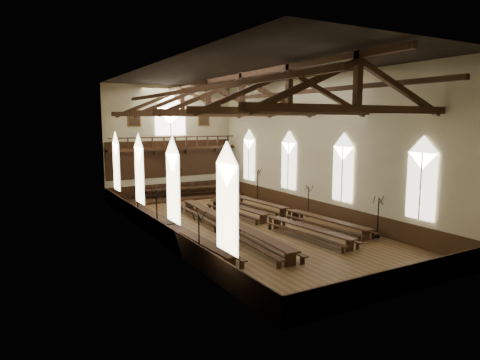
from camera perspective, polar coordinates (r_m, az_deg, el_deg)
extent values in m
plane|color=brown|center=(28.41, 0.29, -6.12)|extent=(26.00, 26.00, 0.00)
plane|color=beige|center=(39.40, -9.24, 5.07)|extent=(12.00, 0.00, 12.00)
plane|color=beige|center=(17.65, 21.92, 1.18)|extent=(12.00, 0.00, 12.00)
plane|color=beige|center=(25.17, -11.64, 3.45)|extent=(0.00, 26.00, 26.00)
plane|color=beige|center=(31.05, 9.96, 4.31)|extent=(0.00, 26.00, 26.00)
plane|color=black|center=(27.73, 0.31, 14.36)|extent=(26.00, 26.00, 0.00)
cube|color=#301D0E|center=(39.82, -9.08, -1.27)|extent=(11.90, 0.08, 1.20)
cube|color=#301D0E|center=(18.67, 21.11, -12.34)|extent=(11.90, 0.08, 1.20)
cube|color=#301D0E|center=(25.89, -11.28, -6.30)|extent=(0.08, 25.90, 1.20)
cube|color=#301D0E|center=(31.60, 9.71, -3.68)|extent=(0.08, 25.90, 1.20)
cube|color=white|center=(17.18, -1.73, -3.82)|extent=(0.05, 1.80, 3.60)
cube|color=white|center=(16.91, -1.76, 2.16)|extent=(0.05, 1.80, 1.80)
cylinder|color=beige|center=(17.20, -1.61, -3.81)|extent=(0.08, 0.08, 3.60)
cube|color=white|center=(22.57, -8.90, -1.08)|extent=(0.05, 1.80, 3.60)
cube|color=white|center=(22.36, -9.00, 3.48)|extent=(0.05, 1.80, 1.80)
cylinder|color=beige|center=(22.59, -8.81, -1.07)|extent=(0.08, 0.08, 3.60)
cube|color=white|center=(28.21, -13.26, 0.60)|extent=(0.05, 1.80, 3.60)
cube|color=white|center=(28.04, -13.37, 4.25)|extent=(0.05, 1.80, 1.80)
cylinder|color=beige|center=(28.22, -13.18, 0.60)|extent=(0.08, 0.08, 3.60)
cube|color=white|center=(33.97, -16.15, 1.71)|extent=(0.05, 1.80, 3.60)
cube|color=white|center=(33.83, -16.26, 4.74)|extent=(0.05, 1.80, 1.80)
cylinder|color=beige|center=(33.98, -16.08, 1.71)|extent=(0.08, 0.08, 3.60)
cube|color=white|center=(24.91, 22.99, -0.77)|extent=(0.05, 1.80, 3.60)
cube|color=white|center=(24.72, 23.22, 3.35)|extent=(0.05, 1.80, 1.80)
cylinder|color=beige|center=(24.88, 22.93, -0.78)|extent=(0.08, 0.08, 3.60)
cube|color=white|center=(28.89, 13.52, 0.76)|extent=(0.05, 1.80, 3.60)
cube|color=white|center=(28.73, 13.64, 4.32)|extent=(0.05, 1.80, 1.80)
cylinder|color=beige|center=(28.87, 13.46, 0.75)|extent=(0.08, 0.08, 3.60)
cube|color=white|center=(33.48, 6.48, 1.89)|extent=(0.05, 1.80, 3.60)
cube|color=white|center=(33.34, 6.53, 4.96)|extent=(0.05, 1.80, 1.80)
cylinder|color=beige|center=(33.46, 6.43, 1.88)|extent=(0.08, 0.08, 3.60)
cube|color=white|center=(38.46, 1.20, 2.71)|extent=(0.05, 1.80, 3.60)
cube|color=white|center=(38.34, 1.21, 5.39)|extent=(0.05, 1.80, 1.80)
cylinder|color=beige|center=(38.44, 1.15, 2.71)|extent=(0.08, 0.08, 3.60)
cube|color=white|center=(39.26, -9.25, 7.69)|extent=(2.80, 0.05, 2.40)
cube|color=white|center=(39.27, -9.29, 9.44)|extent=(2.80, 0.05, 2.80)
cylinder|color=beige|center=(39.22, -9.23, 7.69)|extent=(0.10, 0.10, 2.40)
cube|color=#332110|center=(38.82, -8.88, 4.15)|extent=(11.80, 1.20, 0.20)
cube|color=#301D0E|center=(39.45, -9.16, 2.82)|extent=(11.80, 0.10, 3.30)
cube|color=#332110|center=(38.27, -8.63, 5.68)|extent=(11.60, 0.12, 0.10)
cube|color=#332110|center=(38.31, -8.60, 4.33)|extent=(11.60, 0.12, 0.10)
cube|color=#332110|center=(37.87, -15.48, 3.49)|extent=(0.35, 0.40, 0.50)
cube|color=#332110|center=(38.71, -11.17, 3.71)|extent=(0.35, 0.40, 0.50)
cube|color=#332110|center=(39.77, -7.06, 3.91)|extent=(0.35, 0.40, 0.50)
cube|color=#332110|center=(41.01, -3.18, 4.08)|extent=(0.35, 0.40, 0.50)
cube|color=brown|center=(38.24, -13.94, 8.01)|extent=(1.15, 0.06, 1.45)
cube|color=black|center=(38.20, -13.93, 8.01)|extent=(0.95, 0.04, 1.25)
cube|color=brown|center=(40.55, -4.85, 8.19)|extent=(1.15, 0.06, 1.45)
cube|color=black|center=(40.51, -4.82, 8.19)|extent=(0.95, 0.04, 1.25)
cube|color=#332110|center=(19.55, 15.32, 9.12)|extent=(11.70, 0.35, 0.35)
cube|color=#332110|center=(19.63, 15.46, 12.92)|extent=(0.30, 0.30, 2.40)
cube|color=#332110|center=(17.69, 8.66, 12.39)|extent=(5.44, 0.26, 2.40)
cube|color=#332110|center=(21.72, 20.90, 11.12)|extent=(5.44, 0.26, 2.40)
cube|color=#332110|center=(23.37, 6.53, 9.11)|extent=(11.70, 0.35, 0.35)
cube|color=#332110|center=(23.43, 6.58, 12.29)|extent=(0.30, 0.30, 2.40)
cube|color=#332110|center=(21.83, 0.32, 11.61)|extent=(5.44, 0.26, 2.40)
cube|color=#332110|center=(25.21, 11.95, 10.95)|extent=(5.44, 0.26, 2.40)
cube|color=#332110|center=(27.56, 0.30, 8.98)|extent=(11.70, 0.35, 0.35)
cube|color=#332110|center=(27.61, 0.30, 11.67)|extent=(0.30, 0.30, 2.40)
cube|color=#332110|center=(26.27, -5.25, 10.96)|extent=(5.44, 0.26, 2.40)
cube|color=#332110|center=(29.14, 5.30, 10.66)|extent=(5.44, 0.26, 2.40)
cube|color=#332110|center=(31.99, -4.24, 8.81)|extent=(11.70, 0.35, 0.35)
cube|color=#332110|center=(32.03, -4.26, 11.14)|extent=(0.30, 0.30, 2.40)
cube|color=#332110|center=(30.88, -9.16, 10.44)|extent=(5.44, 0.26, 2.40)
cube|color=#332110|center=(33.35, 0.29, 10.34)|extent=(5.44, 0.26, 2.40)
cube|color=#332110|center=(36.56, -7.66, 8.65)|extent=(11.70, 0.35, 0.35)
cube|color=#332110|center=(36.60, -7.69, 10.69)|extent=(0.30, 0.30, 2.40)
cube|color=#332110|center=(35.60, -12.05, 10.02)|extent=(5.44, 0.26, 2.40)
cube|color=#332110|center=(37.76, -3.57, 10.05)|extent=(5.44, 0.26, 2.40)
cube|color=#332110|center=(26.10, -6.24, 11.85)|extent=(0.25, 25.70, 0.25)
cube|color=#332110|center=(29.44, 6.09, 11.40)|extent=(0.25, 25.70, 0.25)
cube|color=#332110|center=(27.70, 0.30, 13.74)|extent=(0.30, 25.70, 0.30)
cube|color=#332110|center=(22.65, -5.77, -7.93)|extent=(0.93, 7.13, 0.08)
cube|color=#332110|center=(20.02, -1.95, -11.20)|extent=(0.61, 0.10, 0.68)
cube|color=#332110|center=(25.61, -8.69, -7.00)|extent=(0.61, 0.10, 0.68)
cube|color=#332110|center=(22.79, -5.75, -9.06)|extent=(0.28, 6.29, 0.08)
cube|color=#332110|center=(22.48, -7.22, -8.86)|extent=(0.50, 7.11, 0.06)
cube|color=#332110|center=(19.74, -3.51, -11.93)|extent=(0.23, 0.08, 0.40)
cube|color=#332110|center=(25.47, -10.04, -7.45)|extent=(0.23, 0.08, 0.40)
cube|color=#332110|center=(23.00, -4.33, -8.43)|extent=(0.50, 7.11, 0.06)
cube|color=#332110|center=(20.32, -0.31, -11.32)|extent=(0.23, 0.08, 0.40)
cube|color=#332110|center=(25.93, -7.43, -7.11)|extent=(0.23, 0.08, 0.40)
cube|color=#332110|center=(29.38, -11.67, -4.37)|extent=(0.93, 7.13, 0.08)
cube|color=#332110|center=(26.52, -9.48, -6.49)|extent=(0.61, 0.10, 0.68)
cube|color=#332110|center=(32.45, -13.41, -3.95)|extent=(0.61, 0.10, 0.68)
cube|color=#332110|center=(29.48, -11.64, -5.26)|extent=(0.28, 6.29, 0.08)
cube|color=#332110|center=(29.24, -12.82, -5.05)|extent=(0.50, 7.11, 0.06)
cube|color=#332110|center=(26.29, -10.71, -6.97)|extent=(0.23, 0.08, 0.40)
cube|color=#332110|center=(32.35, -14.49, -4.28)|extent=(0.23, 0.08, 0.40)
cube|color=#332110|center=(29.65, -10.51, -4.81)|extent=(0.50, 7.11, 0.06)
cube|color=#332110|center=(26.74, -8.17, -6.66)|extent=(0.23, 0.08, 0.40)
cube|color=#332110|center=(32.72, -12.38, -4.07)|extent=(0.23, 0.08, 0.40)
cube|color=#332110|center=(23.60, 2.68, -7.16)|extent=(1.18, 7.51, 0.09)
cube|color=#332110|center=(21.07, 7.66, -10.23)|extent=(0.64, 0.12, 0.72)
cube|color=#332110|center=(26.51, -1.25, -6.35)|extent=(0.64, 0.12, 0.72)
cube|color=#332110|center=(23.73, 2.67, -8.30)|extent=(0.47, 6.62, 0.09)
cube|color=#332110|center=(23.38, 1.24, -8.08)|extent=(0.73, 7.49, 0.06)
cube|color=#332110|center=(20.73, 6.19, -10.95)|extent=(0.24, 0.09, 0.42)
cube|color=#332110|center=(26.33, -2.62, -6.80)|extent=(0.24, 0.09, 0.42)
cube|color=#332110|center=(24.00, 4.07, -7.68)|extent=(0.73, 7.49, 0.06)
cube|color=#332110|center=(21.44, 9.23, -10.36)|extent=(0.24, 0.09, 0.42)
cube|color=#332110|center=(26.87, -0.02, -6.48)|extent=(0.24, 0.09, 0.42)
cube|color=#332110|center=(29.93, -4.95, -3.93)|extent=(1.18, 7.51, 0.09)
cube|color=#332110|center=(27.08, -1.93, -6.05)|extent=(0.64, 0.12, 0.72)
cube|color=#332110|center=(33.04, -7.40, -3.55)|extent=(0.64, 0.12, 0.72)
cube|color=#332110|center=(30.04, -4.94, -4.85)|extent=(0.47, 6.62, 0.09)
cube|color=#332110|center=(29.77, -6.13, -4.62)|extent=(0.73, 7.49, 0.06)
cube|color=#332110|center=(26.81, -3.17, -6.53)|extent=(0.24, 0.09, 0.42)
cube|color=#332110|center=(32.92, -8.52, -3.88)|extent=(0.24, 0.09, 0.42)
cube|color=#332110|center=(30.24, -3.77, -4.40)|extent=(0.73, 7.49, 0.06)
cube|color=#332110|center=(27.34, -0.60, -6.23)|extent=(0.24, 0.09, 0.42)
cube|color=#332110|center=(33.34, -6.35, -3.69)|extent=(0.24, 0.09, 0.42)
cube|color=#332110|center=(25.33, 8.68, -6.39)|extent=(1.28, 6.66, 0.08)
cube|color=#332110|center=(23.25, 13.28, -8.72)|extent=(0.57, 0.13, 0.63)
cube|color=#332110|center=(27.74, 4.83, -5.82)|extent=(0.57, 0.13, 0.63)
cube|color=#332110|center=(25.44, 8.66, -7.34)|extent=(0.62, 5.85, 0.08)
cube|color=#332110|center=(25.01, 7.69, -7.20)|extent=(0.88, 6.62, 0.06)
cube|color=#332110|center=(22.84, 12.35, -9.35)|extent=(0.22, 0.09, 0.37)
cube|color=#332110|center=(27.45, 3.82, -6.24)|extent=(0.22, 0.09, 0.37)
cube|color=#332110|center=(25.80, 9.62, -6.78)|extent=(0.88, 6.62, 0.06)
cube|color=#332110|center=(23.69, 14.30, -8.79)|extent=(0.22, 0.09, 0.37)
cube|color=#332110|center=(28.18, 5.69, -5.89)|extent=(0.22, 0.09, 0.37)
cube|color=#332110|center=(31.31, 0.24, -3.54)|extent=(1.28, 6.66, 0.08)
cube|color=#332110|center=(28.90, 3.21, -5.24)|extent=(0.57, 0.13, 0.63)
cube|color=#332110|center=(33.95, -2.28, -3.25)|extent=(0.57, 0.13, 0.63)
cube|color=#332110|center=(31.40, 0.24, -4.31)|extent=(0.62, 5.85, 0.08)
cube|color=#332110|center=(31.04, -0.65, -4.16)|extent=(0.88, 6.62, 0.06)
cube|color=#332110|center=(28.54, 2.33, -5.68)|extent=(0.22, 0.09, 0.37)
cube|color=#332110|center=(33.71, -3.15, -3.57)|extent=(0.22, 0.09, 0.37)
cube|color=#332110|center=(31.70, 1.11, -3.90)|extent=(0.88, 6.62, 0.06)
cube|color=#332110|center=(29.25, 4.16, -5.36)|extent=(0.22, 0.09, 0.37)
cube|color=#332110|center=(34.33, -1.49, -3.35)|extent=(0.22, 0.09, 0.37)
cube|color=#332110|center=(27.58, 11.10, -5.24)|extent=(1.21, 6.76, 0.08)
cube|color=#332110|center=(25.53, 15.55, -7.29)|extent=(0.58, 0.12, 0.64)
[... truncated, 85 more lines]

